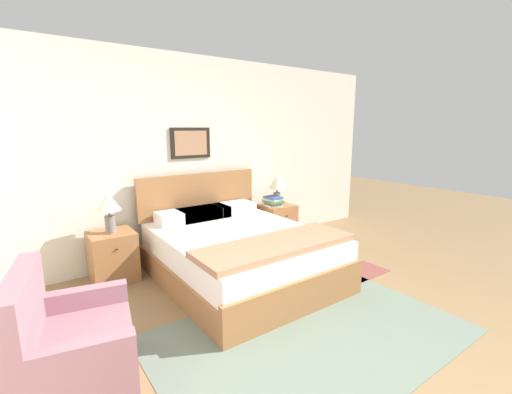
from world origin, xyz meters
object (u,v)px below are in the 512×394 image
(nightstand_near_window, at_px, (113,256))
(table_lamp_near_window, at_px, (108,205))
(table_lamp_by_door, at_px, (277,184))
(bed, at_px, (238,251))
(armchair, at_px, (72,354))
(nightstand_by_door, at_px, (277,223))

(nightstand_near_window, distance_m, table_lamp_near_window, 0.59)
(table_lamp_near_window, distance_m, table_lamp_by_door, 2.35)
(bed, bearing_deg, nightstand_near_window, 146.89)
(armchair, relative_size, table_lamp_near_window, 2.01)
(nightstand_near_window, bearing_deg, nightstand_by_door, 0.00)
(bed, xyz_separation_m, nightstand_by_door, (1.18, 0.77, -0.03))
(armchair, relative_size, nightstand_by_door, 1.63)
(nightstand_by_door, height_order, table_lamp_by_door, table_lamp_by_door)
(nightstand_by_door, bearing_deg, bed, -146.95)
(nightstand_by_door, bearing_deg, armchair, -151.07)
(armchair, distance_m, table_lamp_by_door, 3.44)
(nightstand_near_window, xyz_separation_m, nightstand_by_door, (2.36, 0.00, 0.00))
(armchair, bearing_deg, table_lamp_near_window, 170.23)
(bed, distance_m, nightstand_by_door, 1.41)
(nightstand_near_window, relative_size, nightstand_by_door, 1.00)
(nightstand_by_door, bearing_deg, table_lamp_near_window, -179.56)
(armchair, distance_m, nightstand_by_door, 3.42)
(bed, height_order, nightstand_near_window, bed)
(nightstand_near_window, relative_size, table_lamp_near_window, 1.23)
(table_lamp_by_door, bearing_deg, table_lamp_near_window, 180.00)
(nightstand_near_window, bearing_deg, armchair, -110.87)
(armchair, bearing_deg, bed, 127.30)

